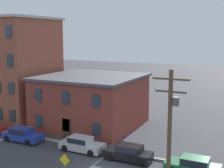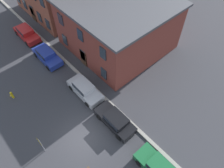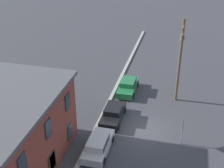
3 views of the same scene
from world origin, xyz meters
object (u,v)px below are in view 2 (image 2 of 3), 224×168
at_px(car_silver, 85,89).
at_px(car_black, 115,120).
at_px(car_green, 160,168).
at_px(car_blue, 47,55).
at_px(caution_sign, 40,143).
at_px(fire_hydrant, 12,95).
at_px(car_red, 26,33).

distance_m(car_silver, car_black, 5.02).
xyz_separation_m(car_black, car_green, (5.85, -0.31, 0.00)).
bearing_deg(car_black, car_blue, -178.95).
bearing_deg(car_blue, caution_sign, -32.90).
relative_size(car_green, fire_hydrant, 4.58).
xyz_separation_m(car_green, caution_sign, (-8.11, -6.37, 1.02)).
height_order(car_silver, fire_hydrant, car_silver).
distance_m(car_silver, fire_hydrant, 7.81).
bearing_deg(car_red, car_blue, -2.02).
distance_m(car_silver, caution_sign, 7.37).
xyz_separation_m(car_silver, caution_sign, (2.76, -6.76, 1.02)).
height_order(car_red, car_blue, same).
bearing_deg(fire_hydrant, car_blue, 112.80).
distance_m(car_black, caution_sign, 7.12).
xyz_separation_m(car_red, car_green, (23.62, -0.28, 0.00)).
distance_m(car_green, fire_hydrant, 16.65).
bearing_deg(car_green, car_silver, 177.97).
height_order(car_blue, car_green, same).
height_order(car_blue, car_black, same).
height_order(car_silver, car_black, same).
bearing_deg(car_blue, car_green, -0.26).
xyz_separation_m(caution_sign, fire_hydrant, (-7.50, 0.56, -1.28)).
relative_size(car_black, caution_sign, 1.67).
relative_size(car_red, car_silver, 1.00).
xyz_separation_m(car_blue, fire_hydrant, (2.48, -5.89, -0.27)).
height_order(car_green, caution_sign, caution_sign).
xyz_separation_m(car_silver, car_black, (5.02, -0.08, 0.00)).
relative_size(car_silver, fire_hydrant, 4.58).
distance_m(car_black, car_green, 5.86).
xyz_separation_m(car_red, car_black, (17.77, 0.03, 0.00)).
distance_m(car_blue, car_black, 12.23).
distance_m(car_red, car_green, 23.62).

